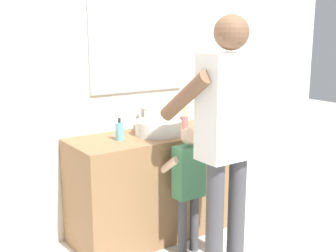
% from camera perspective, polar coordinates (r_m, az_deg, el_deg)
% --- Properties ---
extents(ground_plane, '(14.00, 14.00, 0.00)m').
position_cam_1_polar(ground_plane, '(3.40, 1.50, -15.58)').
color(ground_plane, silver).
extents(back_wall, '(4.40, 0.10, 2.70)m').
position_cam_1_polar(back_wall, '(3.53, -4.40, 8.43)').
color(back_wall, beige).
rests_on(back_wall, ground).
extents(vanity_cabinet, '(1.37, 0.54, 0.82)m').
position_cam_1_polar(vanity_cabinet, '(3.46, -1.43, -7.66)').
color(vanity_cabinet, olive).
rests_on(vanity_cabinet, ground).
extents(sink_basin, '(0.36, 0.36, 0.11)m').
position_cam_1_polar(sink_basin, '(3.31, -1.28, -0.16)').
color(sink_basin, silver).
rests_on(sink_basin, vanity_cabinet).
extents(faucet, '(0.18, 0.14, 0.18)m').
position_cam_1_polar(faucet, '(3.48, -3.25, 0.86)').
color(faucet, '#B7BABF').
rests_on(faucet, vanity_cabinet).
extents(toothbrush_cup, '(0.07, 0.07, 0.21)m').
position_cam_1_polar(toothbrush_cup, '(3.55, 2.15, 0.59)').
color(toothbrush_cup, '#D86666').
rests_on(toothbrush_cup, vanity_cabinet).
extents(soap_bottle, '(0.06, 0.06, 0.16)m').
position_cam_1_polar(soap_bottle, '(3.15, -6.42, -0.67)').
color(soap_bottle, '#66B2D1').
rests_on(soap_bottle, vanity_cabinet).
extents(child_toddler, '(0.29, 0.29, 0.94)m').
position_cam_1_polar(child_toddler, '(3.10, 2.67, -7.02)').
color(child_toddler, '#47474C').
rests_on(child_toddler, ground).
extents(adult_parent, '(0.53, 0.55, 1.70)m').
position_cam_1_polar(adult_parent, '(2.80, 7.79, 0.47)').
color(adult_parent, '#47474C').
rests_on(adult_parent, ground).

